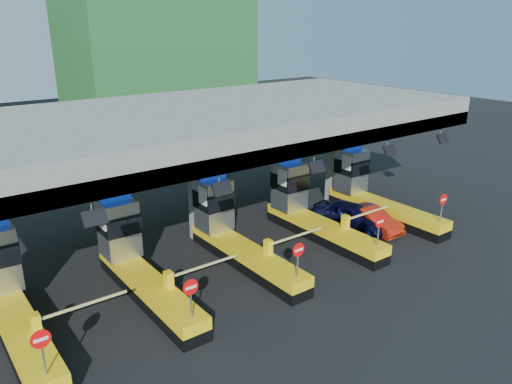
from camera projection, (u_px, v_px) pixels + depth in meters
ground at (235, 258)px, 24.42m from camera, size 120.00×120.00×0.00m
toll_canopy at (200, 126)px, 24.60m from camera, size 28.00×12.09×7.00m
toll_lane_far_left at (8, 295)px, 18.52m from camera, size 4.43×8.00×4.16m
toll_lane_left at (134, 258)px, 21.35m from camera, size 4.43×8.00×4.16m
toll_lane_center at (231, 230)px, 24.18m from camera, size 4.43×8.00×4.16m
toll_lane_right at (307, 208)px, 27.01m from camera, size 4.43×8.00×4.16m
toll_lane_far_right at (369, 191)px, 29.84m from camera, size 4.43×8.00×4.16m
van at (351, 216)px, 27.68m from camera, size 2.65×4.74×1.52m
red_car at (371, 219)px, 27.59m from camera, size 1.49×3.91×1.27m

